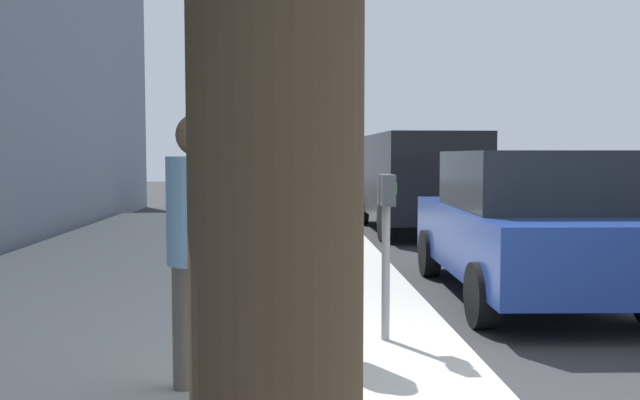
{
  "coord_description": "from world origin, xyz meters",
  "views": [
    {
      "loc": [
        -4.35,
        1.48,
        1.72
      ],
      "look_at": [
        1.46,
        1.21,
        1.33
      ],
      "focal_mm": 37.4,
      "sensor_mm": 36.0,
      "label": 1
    }
  ],
  "objects_px": {
    "pedestrian_bystander": "(198,230)",
    "parked_van_far": "(415,176)",
    "parking_meter": "(386,221)",
    "pedestrian_at_meter": "(313,230)",
    "parked_sedan_near": "(525,224)"
  },
  "relations": [
    {
      "from": "parked_van_far",
      "to": "pedestrian_bystander",
      "type": "bearing_deg",
      "value": 162.08
    },
    {
      "from": "parked_sedan_near",
      "to": "parked_van_far",
      "type": "distance_m",
      "value": 7.05
    },
    {
      "from": "parked_sedan_near",
      "to": "parked_van_far",
      "type": "xyz_separation_m",
      "value": [
        7.04,
        -0.0,
        0.36
      ]
    },
    {
      "from": "parking_meter",
      "to": "pedestrian_at_meter",
      "type": "height_order",
      "value": "pedestrian_at_meter"
    },
    {
      "from": "pedestrian_bystander",
      "to": "parked_sedan_near",
      "type": "relative_size",
      "value": 0.41
    },
    {
      "from": "pedestrian_at_meter",
      "to": "parked_van_far",
      "type": "bearing_deg",
      "value": 44.53
    },
    {
      "from": "parked_sedan_near",
      "to": "parked_van_far",
      "type": "bearing_deg",
      "value": -0.01
    },
    {
      "from": "pedestrian_bystander",
      "to": "parking_meter",
      "type": "bearing_deg",
      "value": 3.35
    },
    {
      "from": "parked_sedan_near",
      "to": "parked_van_far",
      "type": "height_order",
      "value": "parked_van_far"
    },
    {
      "from": "pedestrian_bystander",
      "to": "parked_van_far",
      "type": "distance_m",
      "value": 11.1
    },
    {
      "from": "parking_meter",
      "to": "pedestrian_at_meter",
      "type": "relative_size",
      "value": 0.84
    },
    {
      "from": "pedestrian_at_meter",
      "to": "pedestrian_bystander",
      "type": "relative_size",
      "value": 0.92
    },
    {
      "from": "parked_sedan_near",
      "to": "parking_meter",
      "type": "bearing_deg",
      "value": 138.28
    },
    {
      "from": "pedestrian_at_meter",
      "to": "pedestrian_bystander",
      "type": "xyz_separation_m",
      "value": [
        -0.98,
        0.77,
        0.12
      ]
    },
    {
      "from": "pedestrian_bystander",
      "to": "parked_sedan_near",
      "type": "height_order",
      "value": "pedestrian_bystander"
    }
  ]
}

